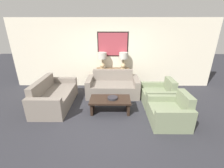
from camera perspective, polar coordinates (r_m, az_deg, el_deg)
ground_plane at (r=4.18m, az=0.20°, el=-13.15°), size 20.00×20.00×0.00m
back_wall at (r=6.02m, az=0.32°, el=11.46°), size 7.94×0.12×2.65m
console_table at (r=6.00m, az=0.30°, el=2.25°), size 1.28×0.36×0.80m
table_lamp_left at (r=5.80m, az=-3.73°, el=10.01°), size 0.34×0.34×0.63m
table_lamp_right at (r=5.80m, az=4.37°, el=9.99°), size 0.34×0.34×0.63m
couch_by_back_wall at (r=5.41m, az=0.28°, el=-1.15°), size 1.83×0.95×0.85m
couch_by_side at (r=5.03m, az=-21.08°, el=-4.50°), size 0.95×1.83×0.85m
coffee_table at (r=4.35m, az=-0.72°, el=-6.98°), size 1.16×0.61×0.42m
decorative_bowl at (r=4.29m, az=0.29°, el=-5.31°), size 0.29×0.29×0.06m
armchair_near_back_wall at (r=5.03m, az=17.29°, el=-4.18°), size 0.92×0.94×0.83m
armchair_near_camera at (r=4.18m, az=21.15°, el=-10.23°), size 0.92×0.94×0.83m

